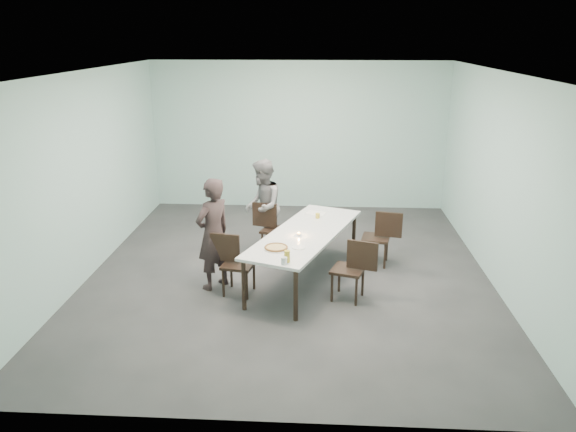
# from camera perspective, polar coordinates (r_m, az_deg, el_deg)

# --- Properties ---
(ground) EXTENTS (7.00, 7.00, 0.00)m
(ground) POSITION_cam_1_polar(r_m,az_deg,el_deg) (8.67, 0.11, -5.74)
(ground) COLOR #333335
(ground) RESTS_ON ground
(room_shell) EXTENTS (6.02, 7.02, 3.01)m
(room_shell) POSITION_cam_1_polar(r_m,az_deg,el_deg) (8.07, 0.11, 7.54)
(room_shell) COLOR #A4CFCB
(room_shell) RESTS_ON ground
(table) EXTENTS (1.75, 2.75, 0.75)m
(table) POSITION_cam_1_polar(r_m,az_deg,el_deg) (8.18, 1.75, -2.00)
(table) COLOR white
(table) RESTS_ON ground
(chair_near_left) EXTENTS (0.64, 0.49, 0.87)m
(chair_near_left) POSITION_cam_1_polar(r_m,az_deg,el_deg) (7.87, -5.63, -4.42)
(chair_near_left) COLOR black
(chair_near_left) RESTS_ON ground
(chair_far_left) EXTENTS (0.65, 0.52, 0.87)m
(chair_far_left) POSITION_cam_1_polar(r_m,az_deg,el_deg) (9.20, -1.74, -0.96)
(chair_far_left) COLOR black
(chair_far_left) RESTS_ON ground
(chair_near_right) EXTENTS (0.65, 0.53, 0.87)m
(chair_near_right) POSITION_cam_1_polar(r_m,az_deg,el_deg) (7.68, 6.71, -5.04)
(chair_near_right) COLOR black
(chair_near_right) RESTS_ON ground
(chair_far_right) EXTENTS (0.64, 0.49, 0.87)m
(chair_far_right) POSITION_cam_1_polar(r_m,az_deg,el_deg) (8.91, 9.44, -1.83)
(chair_far_right) COLOR black
(chair_far_right) RESTS_ON ground
(diner_near) EXTENTS (0.67, 0.70, 1.62)m
(diner_near) POSITION_cam_1_polar(r_m,az_deg,el_deg) (7.96, -7.60, -1.83)
(diner_near) COLOR black
(diner_near) RESTS_ON ground
(diner_far) EXTENTS (0.64, 0.79, 1.56)m
(diner_far) POSITION_cam_1_polar(r_m,az_deg,el_deg) (9.26, -2.60, 0.98)
(diner_far) COLOR slate
(diner_far) RESTS_ON ground
(pizza) EXTENTS (0.34, 0.34, 0.04)m
(pizza) POSITION_cam_1_polar(r_m,az_deg,el_deg) (7.51, -1.22, -3.24)
(pizza) COLOR white
(pizza) RESTS_ON table
(side_plate) EXTENTS (0.18, 0.18, 0.01)m
(side_plate) POSITION_cam_1_polar(r_m,az_deg,el_deg) (7.56, 1.09, -3.22)
(side_plate) COLOR white
(side_plate) RESTS_ON table
(beer_glass) EXTENTS (0.08, 0.08, 0.15)m
(beer_glass) POSITION_cam_1_polar(r_m,az_deg,el_deg) (7.08, -0.10, -4.12)
(beer_glass) COLOR gold
(beer_glass) RESTS_ON table
(water_tumbler) EXTENTS (0.08, 0.08, 0.09)m
(water_tumbler) POSITION_cam_1_polar(r_m,az_deg,el_deg) (7.03, -0.41, -4.55)
(water_tumbler) COLOR silver
(water_tumbler) RESTS_ON table
(tealight) EXTENTS (0.06, 0.06, 0.05)m
(tealight) POSITION_cam_1_polar(r_m,az_deg,el_deg) (7.99, 1.10, -1.89)
(tealight) COLOR silver
(tealight) RESTS_ON table
(amber_tumbler) EXTENTS (0.07, 0.07, 0.08)m
(amber_tumbler) POSITION_cam_1_polar(r_m,az_deg,el_deg) (8.76, 3.03, 0.03)
(amber_tumbler) COLOR gold
(amber_tumbler) RESTS_ON table
(menu) EXTENTS (0.36, 0.31, 0.01)m
(menu) POSITION_cam_1_polar(r_m,az_deg,el_deg) (9.01, 2.86, 0.31)
(menu) COLOR silver
(menu) RESTS_ON table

